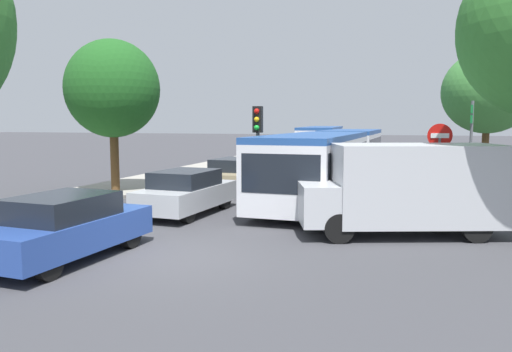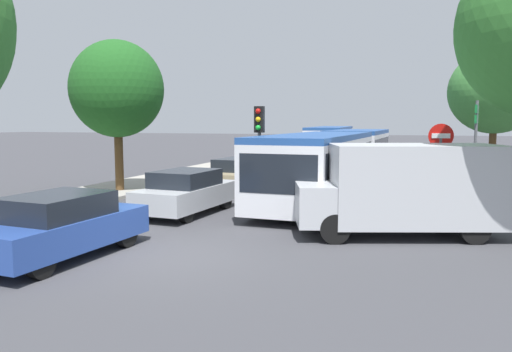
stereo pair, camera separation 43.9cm
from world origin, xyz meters
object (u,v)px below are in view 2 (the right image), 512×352
Objects in this scene: articulated_bus at (338,157)px; no_entry_sign at (440,156)px; tree_left_mid at (117,89)px; city_bus_rear at (331,140)px; tree_right_mid at (496,94)px; queued_car_blue at (60,226)px; queued_car_black at (283,163)px; white_van at (404,187)px; queued_car_silver at (187,192)px; direction_sign_post at (476,131)px; traffic_light at (259,133)px; queued_car_tan at (240,175)px.

no_entry_sign is (3.87, -5.33, 0.47)m from articulated_bus.
tree_left_mid is at bearing -97.91° from no_entry_sign.
city_bus_rear is 1.96× the size of tree_right_mid.
tree_left_mid is at bearing -156.20° from tree_right_mid.
queued_car_black is at bearing 2.34° from queued_car_blue.
tree_left_mid is (-11.16, 4.12, 2.90)m from white_van.
direction_sign_post is (8.64, 5.04, 1.86)m from queued_car_silver.
queued_car_black is (-3.39, 3.60, -0.64)m from articulated_bus.
direction_sign_post reaches higher than queued_car_blue.
queued_car_black reaches higher than queued_car_silver.
tree_right_mid is at bearing -151.49° from city_bus_rear.
city_bus_rear is 26.63m from white_van.
no_entry_sign is at bearing -128.13° from white_van.
tree_right_mid is (2.31, 7.99, 2.17)m from no_entry_sign.
queued_car_black is (0.16, 10.43, 0.08)m from queued_car_silver.
queued_car_silver is 10.17m from direction_sign_post.
articulated_bus is 3.08× the size of white_van.
traffic_light reaches higher than articulated_bus.
no_entry_sign reaches higher than articulated_bus.
queued_car_tan reaches higher than queued_car_silver.
queued_car_black is at bearing 174.44° from tree_right_mid.
no_entry_sign is at bearing -7.91° from tree_left_mid.
city_bus_rear reaches higher than queued_car_tan.
tree_right_mid is (9.73, 9.50, 3.35)m from queued_car_silver.
direction_sign_post is (8.48, -5.39, 1.78)m from queued_car_black.
traffic_light reaches higher than queued_car_silver.
articulated_bus is 4.08× the size of queued_car_blue.
queued_car_tan is at bearing -64.67° from articulated_bus.
queued_car_blue is 10.39m from no_entry_sign.
no_entry_sign is at bearing -74.86° from queued_car_silver.
queued_car_blue is 18.26m from tree_right_mid.
city_bus_rear is at bearing 3.44° from queued_car_blue.
city_bus_rear is at bearing 122.57° from tree_right_mid.
articulated_bus is at bearing 24.15° from tree_left_mid.
white_van is at bearing 22.56° from articulated_bus.
tree_left_mid reaches higher than queued_car_silver.
articulated_bus is at bearing -11.69° from direction_sign_post.
traffic_light reaches higher than queued_car_black.
city_bus_rear is 30.30m from queued_car_blue.
articulated_bus is 12.86m from queued_car_blue.
direction_sign_post is (8.72, -19.81, 1.13)m from city_bus_rear.
queued_car_blue is at bearing -62.99° from tree_left_mid.
queued_car_black is at bearing -79.18° from white_van.
queued_car_tan is 1.13× the size of direction_sign_post.
tree_right_mid is (6.18, 2.66, 2.64)m from articulated_bus.
queued_car_tan is 0.76× the size of white_van.
traffic_light is 1.21× the size of no_entry_sign.
tree_left_mid reaches higher than queued_car_blue.
articulated_bus is 2.78× the size of tree_right_mid.
city_bus_rear is 22.49m from traffic_light.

